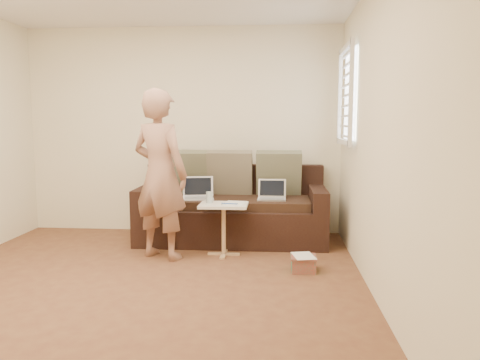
% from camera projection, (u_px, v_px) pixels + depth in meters
% --- Properties ---
extents(floor, '(4.50, 4.50, 0.00)m').
position_uv_depth(floor, '(132.00, 292.00, 3.93)').
color(floor, brown).
rests_on(floor, ground).
extents(wall_back, '(4.00, 0.00, 4.00)m').
position_uv_depth(wall_back, '(183.00, 131.00, 6.00)').
color(wall_back, beige).
rests_on(wall_back, ground).
extents(wall_right, '(0.00, 4.50, 4.50)m').
position_uv_depth(wall_right, '(381.00, 137.00, 3.62)').
color(wall_right, beige).
rests_on(wall_right, ground).
extents(window_blinds, '(0.12, 0.88, 1.08)m').
position_uv_depth(window_blinds, '(347.00, 95.00, 5.05)').
color(window_blinds, white).
rests_on(window_blinds, wall_right).
extents(sofa, '(2.20, 0.95, 0.85)m').
position_uv_depth(sofa, '(232.00, 206.00, 5.58)').
color(sofa, black).
rests_on(sofa, ground).
extents(pillow_left, '(0.55, 0.29, 0.57)m').
position_uv_depth(pillow_left, '(186.00, 172.00, 5.83)').
color(pillow_left, '#52563F').
rests_on(pillow_left, sofa).
extents(pillow_mid, '(0.55, 0.27, 0.57)m').
position_uv_depth(pillow_mid, '(230.00, 173.00, 5.77)').
color(pillow_mid, brown).
rests_on(pillow_mid, sofa).
extents(pillow_right, '(0.55, 0.28, 0.57)m').
position_uv_depth(pillow_right, '(279.00, 173.00, 5.74)').
color(pillow_right, '#52563F').
rests_on(pillow_right, sofa).
extents(laptop_silver, '(0.33, 0.24, 0.22)m').
position_uv_depth(laptop_silver, '(272.00, 200.00, 5.42)').
color(laptop_silver, '#B7BABC').
rests_on(laptop_silver, sofa).
extents(laptop_white, '(0.40, 0.32, 0.26)m').
position_uv_depth(laptop_white, '(198.00, 199.00, 5.47)').
color(laptop_white, white).
rests_on(laptop_white, sofa).
extents(person, '(0.76, 0.66, 1.76)m').
position_uv_depth(person, '(160.00, 174.00, 4.83)').
color(person, '#9C6455').
rests_on(person, ground).
extents(side_table, '(0.51, 0.35, 0.56)m').
position_uv_depth(side_table, '(224.00, 229.00, 4.99)').
color(side_table, silver).
rests_on(side_table, ground).
extents(drinking_glass, '(0.07, 0.07, 0.12)m').
position_uv_depth(drinking_glass, '(209.00, 197.00, 5.00)').
color(drinking_glass, silver).
rests_on(drinking_glass, side_table).
extents(scissors, '(0.20, 0.16, 0.02)m').
position_uv_depth(scissors, '(230.00, 204.00, 4.90)').
color(scissors, silver).
rests_on(scissors, side_table).
extents(paper_on_table, '(0.25, 0.33, 0.00)m').
position_uv_depth(paper_on_table, '(234.00, 203.00, 4.97)').
color(paper_on_table, white).
rests_on(paper_on_table, side_table).
extents(striped_box, '(0.24, 0.24, 0.15)m').
position_uv_depth(striped_box, '(303.00, 263.00, 4.47)').
color(striped_box, red).
rests_on(striped_box, ground).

